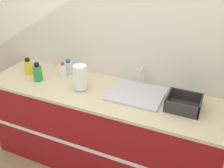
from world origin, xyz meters
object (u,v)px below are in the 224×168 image
at_px(paper_towel_roll, 80,77).
at_px(bottle_green, 38,73).
at_px(sink, 137,93).
at_px(bottle_white_spray, 63,70).
at_px(bottle_yellow, 28,67).
at_px(bottle_clear, 68,67).
at_px(dish_rack, 183,104).

xyz_separation_m(paper_towel_roll, bottle_green, (-0.49, -0.02, -0.04)).
bearing_deg(sink, bottle_white_spray, 177.69).
bearing_deg(bottle_yellow, sink, 3.01).
relative_size(paper_towel_roll, bottle_white_spray, 1.53).
xyz_separation_m(bottle_green, bottle_clear, (0.19, 0.27, -0.02)).
relative_size(sink, bottle_white_spray, 3.07).
relative_size(dish_rack, bottle_clear, 1.89).
xyz_separation_m(dish_rack, bottle_green, (-1.45, -0.08, 0.04)).
xyz_separation_m(sink, paper_towel_roll, (-0.52, -0.12, 0.11)).
height_order(sink, bottle_white_spray, sink).
bearing_deg(bottle_white_spray, dish_rack, -4.09).
bearing_deg(bottle_white_spray, sink, -2.31).
bearing_deg(bottle_clear, bottle_green, -124.66).
bearing_deg(bottle_yellow, bottle_white_spray, 14.47).
bearing_deg(sink, bottle_green, -172.02).
xyz_separation_m(sink, bottle_clear, (-0.82, 0.13, 0.05)).
relative_size(sink, dish_rack, 1.75).
xyz_separation_m(bottle_clear, bottle_yellow, (-0.37, -0.19, 0.01)).
bearing_deg(bottle_green, bottle_clear, 55.34).
xyz_separation_m(bottle_green, bottle_white_spray, (0.19, 0.18, -0.01)).
bearing_deg(bottle_green, paper_towel_roll, 2.00).
height_order(dish_rack, bottle_clear, bottle_clear).
distance_m(sink, bottle_yellow, 1.20).
bearing_deg(paper_towel_roll, bottle_clear, 139.36).
bearing_deg(dish_rack, bottle_yellow, -179.79).
xyz_separation_m(sink, bottle_yellow, (-1.20, -0.06, 0.06)).
distance_m(bottle_clear, bottle_white_spray, 0.10).
xyz_separation_m(paper_towel_roll, dish_rack, (0.96, 0.07, -0.09)).
relative_size(sink, paper_towel_roll, 2.01).
xyz_separation_m(sink, dish_rack, (0.44, -0.06, 0.02)).
xyz_separation_m(bottle_white_spray, bottle_yellow, (-0.37, -0.10, 0.01)).
bearing_deg(paper_towel_roll, bottle_green, -178.00).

